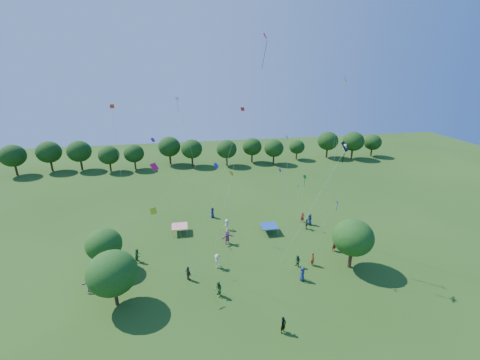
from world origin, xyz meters
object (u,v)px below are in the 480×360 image
near_tree_north (104,244)px  tent_blue (269,226)px  tent_red_stripe (180,226)px  near_tree_east (353,238)px  pirate_kite (343,150)px  red_high_kite (253,88)px  man_in_black (283,325)px  near_tree_west (112,273)px

near_tree_north → tent_blue: size_ratio=2.33×
near_tree_north → tent_red_stripe: near_tree_north is taller
near_tree_east → tent_red_stripe: near_tree_east is taller
pirate_kite → red_high_kite: (-8.00, 6.57, 5.84)m
man_in_black → near_tree_west: bearing=124.7°
near_tree_west → near_tree_east: near_tree_east is taller
near_tree_east → tent_red_stripe: bearing=148.8°
near_tree_west → red_high_kite: size_ratio=0.24×
near_tree_west → man_in_black: 16.77m
near_tree_west → red_high_kite: 24.11m
tent_blue → man_in_black: (-3.56, -17.67, -0.20)m
near_tree_west → pirate_kite: pirate_kite is taller
man_in_black → red_high_kite: size_ratio=0.07×
man_in_black → pirate_kite: 17.83m
man_in_black → red_high_kite: bearing=56.3°
near_tree_north → red_high_kite: size_ratio=0.21×
near_tree_north → red_high_kite: 24.50m
tent_red_stripe → tent_blue: bearing=-10.1°
near_tree_east → pirate_kite: size_ratio=0.44×
near_tree_west → tent_red_stripe: near_tree_west is taller
near_tree_west → tent_blue: bearing=31.0°
tent_blue → red_high_kite: (-3.24, -2.93, 19.12)m
near_tree_east → red_high_kite: 20.38m
near_tree_west → man_in_black: (15.23, -6.40, -2.90)m
near_tree_east → tent_blue: 12.39m
tent_red_stripe → man_in_black: bearing=-65.8°
man_in_black → pirate_kite: (8.32, 8.17, 13.48)m
pirate_kite → near_tree_west: bearing=-175.7°
near_tree_west → tent_red_stripe: (6.31, 13.49, -2.70)m
red_high_kite → tent_red_stripe: bearing=150.9°
near_tree_north → tent_blue: (20.90, 4.87, -2.26)m
red_high_kite → near_tree_north: bearing=-173.7°
near_tree_west → tent_blue: size_ratio=2.69×
near_tree_east → man_in_black: bearing=-143.3°
near_tree_east → tent_red_stripe: size_ratio=2.76×
tent_red_stripe → red_high_kite: (9.25, -5.14, 19.12)m
near_tree_north → tent_blue: 21.57m
near_tree_west → tent_blue: near_tree_west is taller
near_tree_north → near_tree_west: bearing=-71.8°
near_tree_west → near_tree_north: size_ratio=1.15×
tent_blue → pirate_kite: size_ratio=0.16×
tent_blue → pirate_kite: 17.01m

